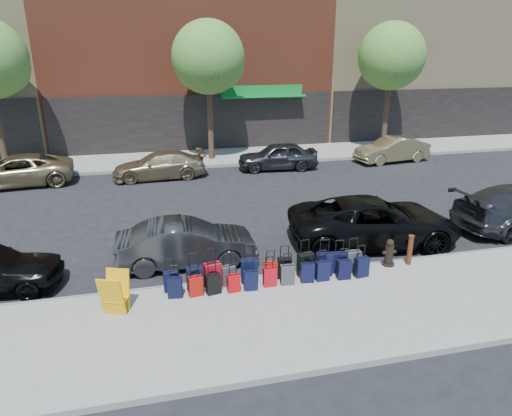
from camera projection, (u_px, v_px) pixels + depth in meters
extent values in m
plane|color=black|center=(235.00, 222.00, 16.73)|extent=(120.00, 120.00, 0.00)
cube|color=gray|center=(286.00, 317.00, 10.76)|extent=(60.00, 4.00, 0.15)
cube|color=gray|center=(202.00, 158.00, 25.87)|extent=(60.00, 4.00, 0.15)
cube|color=gray|center=(265.00, 277.00, 12.61)|extent=(60.00, 0.08, 0.15)
cube|color=gray|center=(206.00, 167.00, 24.02)|extent=(60.00, 0.08, 0.15)
cube|color=black|center=(197.00, 124.00, 27.10)|extent=(16.66, 0.15, 3.40)
cube|color=#0D7629|center=(263.00, 97.00, 27.14)|extent=(5.00, 0.91, 0.27)
cube|color=#0D7629|center=(262.00, 90.00, 27.30)|extent=(5.00, 0.10, 0.60)
cube|color=tan|center=(400.00, 3.00, 33.65)|extent=(15.00, 12.00, 18.00)
cube|color=black|center=(435.00, 115.00, 30.58)|extent=(14.70, 0.15, 3.40)
sphere|color=#386D24|center=(1.00, 67.00, 21.66)|extent=(2.58, 2.58, 2.58)
cylinder|color=black|center=(210.00, 115.00, 24.68)|extent=(0.30, 0.30, 4.80)
sphere|color=#386D24|center=(208.00, 57.00, 23.68)|extent=(3.80, 3.80, 3.80)
sphere|color=#386D24|center=(220.00, 65.00, 23.94)|extent=(2.58, 2.58, 2.58)
cylinder|color=black|center=(386.00, 109.00, 26.96)|extent=(0.30, 0.30, 4.80)
sphere|color=#386D24|center=(392.00, 56.00, 25.96)|extent=(3.80, 3.80, 3.80)
sphere|color=#386D24|center=(400.00, 63.00, 26.22)|extent=(2.58, 2.58, 2.58)
cube|color=black|center=(171.00, 281.00, 11.67)|extent=(0.38, 0.23, 0.55)
cylinder|color=black|center=(169.00, 260.00, 11.47)|extent=(0.21, 0.05, 0.03)
cube|color=black|center=(195.00, 278.00, 11.73)|extent=(0.42, 0.24, 0.62)
cylinder|color=black|center=(193.00, 255.00, 11.51)|extent=(0.23, 0.04, 0.03)
cube|color=#B20B1B|center=(213.00, 275.00, 11.89)|extent=(0.47, 0.31, 0.65)
cylinder|color=black|center=(212.00, 250.00, 11.65)|extent=(0.24, 0.08, 0.03)
cube|color=#37383C|center=(228.00, 276.00, 11.96)|extent=(0.39, 0.26, 0.55)
cylinder|color=black|center=(228.00, 255.00, 11.76)|extent=(0.21, 0.06, 0.03)
cube|color=black|center=(249.00, 271.00, 12.10)|extent=(0.47, 0.29, 0.66)
cylinder|color=black|center=(249.00, 246.00, 11.85)|extent=(0.25, 0.06, 0.03)
cube|color=#B1180B|center=(271.00, 271.00, 12.19)|extent=(0.39, 0.26, 0.54)
cylinder|color=black|center=(271.00, 251.00, 11.99)|extent=(0.20, 0.07, 0.03)
cube|color=black|center=(284.00, 268.00, 12.33)|extent=(0.42, 0.28, 0.58)
cylinder|color=black|center=(285.00, 247.00, 12.12)|extent=(0.22, 0.07, 0.03)
cube|color=black|center=(306.00, 265.00, 12.43)|extent=(0.47, 0.31, 0.65)
cylinder|color=black|center=(307.00, 241.00, 12.19)|extent=(0.25, 0.07, 0.03)
cube|color=black|center=(324.00, 264.00, 12.48)|extent=(0.46, 0.30, 0.64)
cylinder|color=black|center=(326.00, 241.00, 12.24)|extent=(0.24, 0.07, 0.03)
cube|color=black|center=(339.00, 262.00, 12.64)|extent=(0.42, 0.28, 0.59)
cylinder|color=black|center=(341.00, 241.00, 12.42)|extent=(0.22, 0.07, 0.03)
cube|color=#3D3C42|center=(353.00, 261.00, 12.68)|extent=(0.42, 0.25, 0.61)
cylinder|color=black|center=(355.00, 239.00, 12.45)|extent=(0.23, 0.05, 0.03)
cube|color=black|center=(175.00, 287.00, 11.39)|extent=(0.38, 0.25, 0.53)
cylinder|color=black|center=(174.00, 267.00, 11.19)|extent=(0.20, 0.06, 0.03)
cube|color=#A5100A|center=(196.00, 286.00, 11.47)|extent=(0.38, 0.25, 0.52)
cylinder|color=black|center=(195.00, 266.00, 11.28)|extent=(0.20, 0.06, 0.03)
cube|color=black|center=(213.00, 284.00, 11.56)|extent=(0.39, 0.27, 0.53)
cylinder|color=black|center=(212.00, 263.00, 11.36)|extent=(0.20, 0.07, 0.03)
cube|color=#B50B0D|center=(234.00, 283.00, 11.66)|extent=(0.34, 0.22, 0.47)
cylinder|color=black|center=(233.00, 265.00, 11.48)|extent=(0.18, 0.05, 0.03)
cube|color=black|center=(250.00, 281.00, 11.74)|extent=(0.36, 0.22, 0.51)
cylinder|color=black|center=(250.00, 261.00, 11.55)|extent=(0.20, 0.04, 0.03)
cube|color=#B20B17|center=(270.00, 277.00, 11.93)|extent=(0.35, 0.20, 0.51)
cylinder|color=black|center=(270.00, 258.00, 11.74)|extent=(0.19, 0.03, 0.03)
cube|color=#36373B|center=(287.00, 275.00, 12.01)|extent=(0.38, 0.24, 0.54)
cylinder|color=black|center=(288.00, 255.00, 11.82)|extent=(0.21, 0.05, 0.03)
cube|color=black|center=(307.00, 273.00, 12.13)|extent=(0.38, 0.26, 0.52)
cylinder|color=black|center=(308.00, 253.00, 11.94)|extent=(0.20, 0.06, 0.03)
cube|color=black|center=(322.00, 271.00, 12.21)|extent=(0.37, 0.22, 0.53)
cylinder|color=black|center=(324.00, 251.00, 12.02)|extent=(0.20, 0.04, 0.03)
cube|color=black|center=(344.00, 269.00, 12.30)|extent=(0.37, 0.22, 0.54)
cylinder|color=black|center=(345.00, 250.00, 12.10)|extent=(0.20, 0.04, 0.03)
cube|color=black|center=(361.00, 267.00, 12.41)|extent=(0.41, 0.27, 0.56)
cylinder|color=black|center=(363.00, 247.00, 12.21)|extent=(0.21, 0.06, 0.03)
cylinder|color=black|center=(388.00, 264.00, 13.14)|extent=(0.36, 0.36, 0.06)
cylinder|color=black|center=(389.00, 254.00, 13.03)|extent=(0.24, 0.24, 0.56)
sphere|color=black|center=(390.00, 243.00, 12.91)|extent=(0.22, 0.22, 0.22)
cylinder|color=black|center=(389.00, 252.00, 13.01)|extent=(0.40, 0.11, 0.10)
cylinder|color=#38190C|center=(410.00, 250.00, 13.05)|extent=(0.15, 0.15, 0.88)
cylinder|color=#38190C|center=(412.00, 236.00, 12.90)|extent=(0.17, 0.17, 0.04)
cube|color=#F6AC0D|center=(112.00, 297.00, 10.48)|extent=(0.61, 0.43, 1.01)
cube|color=#F6AC0D|center=(118.00, 289.00, 10.83)|extent=(0.61, 0.43, 1.01)
cube|color=#F6AC0D|center=(115.00, 299.00, 10.71)|extent=(0.65, 0.54, 0.02)
imported|color=#323235|center=(186.00, 243.00, 13.31)|extent=(4.06, 1.46, 1.33)
imported|color=black|center=(374.00, 221.00, 14.72)|extent=(5.72, 3.17, 1.52)
imported|color=#9E8C61|center=(16.00, 171.00, 20.85)|extent=(5.21, 2.80, 1.39)
imported|color=tan|center=(159.00, 165.00, 22.02)|extent=(4.48, 1.96, 1.28)
imported|color=#2E2E31|center=(278.00, 156.00, 23.60)|extent=(4.21, 1.98, 1.39)
imported|color=#9D8F60|center=(392.00, 150.00, 25.13)|extent=(4.28, 1.96, 1.36)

